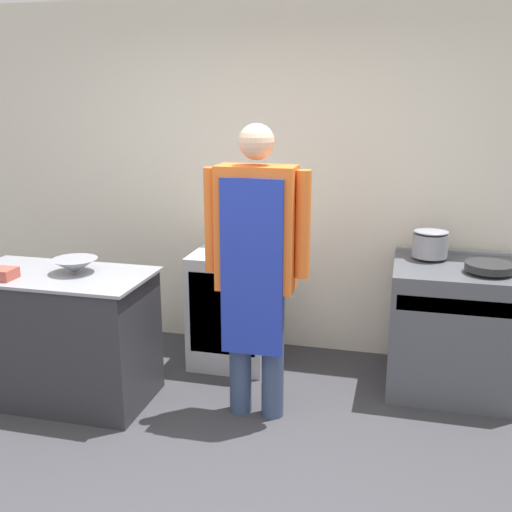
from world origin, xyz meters
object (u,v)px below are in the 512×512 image
stove (454,327)px  fridge_unit (234,305)px  mixing_bowl (75,266)px  saute_pan (489,267)px  plastic_tub (4,274)px  person_cook (256,256)px  stock_pot (430,242)px

stove → fridge_unit: bearing=177.1°
stove → mixing_bowl: size_ratio=3.05×
stove → fridge_unit: stove is taller
mixing_bowl → saute_pan: size_ratio=0.96×
plastic_tub → person_cook: bearing=10.5°
person_cook → saute_pan: bearing=22.1°
plastic_tub → stock_pot: stock_pot is taller
mixing_bowl → saute_pan: (2.59, 0.62, 0.00)m
person_cook → stock_pot: (1.03, 0.84, -0.05)m
mixing_bowl → plastic_tub: bearing=-146.5°
stove → person_cook: 1.54m
stock_pot → saute_pan: size_ratio=0.80×
mixing_bowl → stock_pot: (2.23, 0.89, 0.08)m
mixing_bowl → plastic_tub: mixing_bowl is taller
stock_pot → mixing_bowl: bearing=-158.3°
stove → saute_pan: saute_pan is taller
stove → stock_pot: size_ratio=3.70×
plastic_tub → stock_pot: (2.59, 1.12, 0.09)m
stove → saute_pan: 0.53m
stock_pot → person_cook: bearing=-141.1°
person_cook → stock_pot: person_cook is taller
stock_pot → saute_pan: (0.36, -0.27, -0.08)m
stock_pot → saute_pan: stock_pot is taller
fridge_unit → saute_pan: saute_pan is taller
mixing_bowl → stock_pot: stock_pot is taller
mixing_bowl → stock_pot: 2.40m
fridge_unit → person_cook: (0.37, -0.78, 0.62)m
fridge_unit → saute_pan: 1.84m
fridge_unit → plastic_tub: 1.66m
mixing_bowl → stock_pot: size_ratio=1.21×
mixing_bowl → person_cook: bearing=2.5°
plastic_tub → saute_pan: saute_pan is taller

